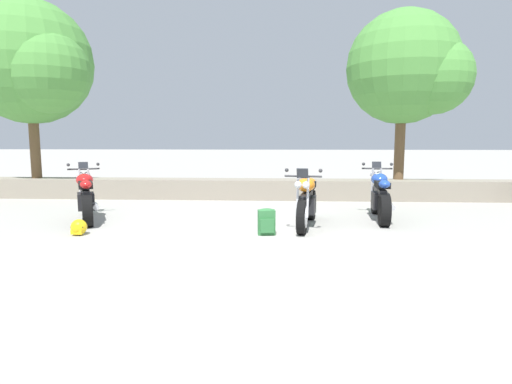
# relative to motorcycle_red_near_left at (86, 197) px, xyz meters

# --- Properties ---
(ground_plane) EXTENTS (120.00, 120.00, 0.00)m
(ground_plane) POSITION_rel_motorcycle_red_near_left_xyz_m (3.39, -1.46, -0.49)
(ground_plane) COLOR #A3A099
(stone_wall) EXTENTS (36.00, 0.80, 0.55)m
(stone_wall) POSITION_rel_motorcycle_red_near_left_xyz_m (3.39, 3.34, -0.21)
(stone_wall) COLOR gray
(stone_wall) RESTS_ON ground
(motorcycle_red_near_left) EXTENTS (1.14, 1.91, 1.18)m
(motorcycle_red_near_left) POSITION_rel_motorcycle_red_near_left_xyz_m (0.00, 0.00, 0.00)
(motorcycle_red_near_left) COLOR black
(motorcycle_red_near_left) RESTS_ON ground
(motorcycle_orange_centre) EXTENTS (0.71, 2.06, 1.18)m
(motorcycle_orange_centre) POSITION_rel_motorcycle_red_near_left_xyz_m (4.54, -0.39, 0.00)
(motorcycle_orange_centre) COLOR black
(motorcycle_orange_centre) RESTS_ON ground
(motorcycle_blue_far_right) EXTENTS (0.67, 2.07, 1.18)m
(motorcycle_blue_far_right) POSITION_rel_motorcycle_red_near_left_xyz_m (6.12, 0.43, 0.00)
(motorcycle_blue_far_right) COLOR black
(motorcycle_blue_far_right) RESTS_ON ground
(rider_backpack) EXTENTS (0.32, 0.29, 0.47)m
(rider_backpack) POSITION_rel_motorcycle_red_near_left_xyz_m (3.79, -1.13, -0.24)
(rider_backpack) COLOR #2D6B38
(rider_backpack) RESTS_ON ground
(rider_helmet) EXTENTS (0.28, 0.28, 0.28)m
(rider_helmet) POSITION_rel_motorcycle_red_near_left_xyz_m (0.49, -1.34, -0.35)
(rider_helmet) COLOR yellow
(rider_helmet) RESTS_ON ground
(leafy_tree_far_left) EXTENTS (3.64, 3.47, 5.03)m
(leafy_tree_far_left) POSITION_rel_motorcycle_red_near_left_xyz_m (-2.90, 3.30, 3.28)
(leafy_tree_far_left) COLOR brown
(leafy_tree_far_left) RESTS_ON stone_wall
(leafy_tree_mid_left) EXTENTS (3.23, 3.08, 4.62)m
(leafy_tree_mid_left) POSITION_rel_motorcycle_red_near_left_xyz_m (7.53, 3.53, 3.07)
(leafy_tree_mid_left) COLOR brown
(leafy_tree_mid_left) RESTS_ON stone_wall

